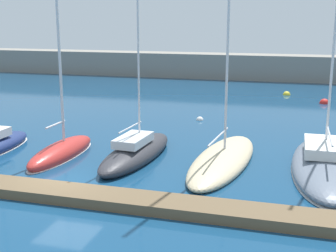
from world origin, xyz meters
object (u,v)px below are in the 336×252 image
Objects in this scene: sailboat_red_fourth at (61,150)px; mooring_buoy_yellow at (287,95)px; mooring_buoy_white at (200,120)px; sailboat_charcoal_fifth at (136,151)px; mooring_buoy_red at (324,104)px; sailboat_sand_sixth at (223,158)px; sailboat_slate_seventh at (326,164)px.

sailboat_red_fourth reaches higher than mooring_buoy_yellow.
mooring_buoy_white is (5.21, 11.01, -0.35)m from sailboat_red_fourth.
mooring_buoy_red is at bearing -23.96° from sailboat_charcoal_fifth.
sailboat_sand_sixth is at bearing -80.56° from sailboat_red_fourth.
mooring_buoy_red reaches higher than mooring_buoy_white.
sailboat_slate_seventh is 19.06m from mooring_buoy_red.
sailboat_sand_sixth is 10.27m from mooring_buoy_white.
mooring_buoy_red is 1.62× the size of mooring_buoy_white.
mooring_buoy_yellow is (-2.69, 22.89, -0.30)m from sailboat_slate_seventh.
sailboat_slate_seventh is 19.83× the size of mooring_buoy_red.
sailboat_sand_sixth is 24.14× the size of mooring_buoy_red.
sailboat_sand_sixth reaches higher than mooring_buoy_red.
sailboat_sand_sixth reaches higher than sailboat_red_fourth.
mooring_buoy_yellow is at bearing -1.66° from sailboat_sand_sixth.
mooring_buoy_yellow is (10.88, 24.51, -0.35)m from sailboat_red_fourth.
mooring_buoy_white is (-9.02, -9.65, 0.00)m from mooring_buoy_red.
sailboat_charcoal_fifth is 0.64× the size of sailboat_sand_sixth.
sailboat_slate_seventh reaches higher than sailboat_charcoal_fifth.
sailboat_charcoal_fifth is 9.63m from sailboat_slate_seventh.
sailboat_sand_sixth is at bearing -80.54° from sailboat_charcoal_fifth.
sailboat_slate_seventh reaches higher than mooring_buoy_white.
sailboat_sand_sixth is 5.04m from sailboat_slate_seventh.
sailboat_charcoal_fifth reaches higher than mooring_buoy_red.
sailboat_slate_seventh is 23.57× the size of mooring_buoy_yellow.
mooring_buoy_red is (10.24, 19.85, -0.39)m from sailboat_charcoal_fifth.
sailboat_charcoal_fifth is at bearing -77.72° from sailboat_red_fourth.
sailboat_red_fourth is 25.08m from mooring_buoy_red.
sailboat_sand_sixth is 28.70× the size of mooring_buoy_yellow.
sailboat_sand_sixth is (4.56, 0.49, -0.10)m from sailboat_charcoal_fifth.
sailboat_red_fourth is at bearing -124.55° from mooring_buoy_red.
sailboat_red_fourth is 0.61× the size of sailboat_sand_sixth.
sailboat_slate_seventh is (13.57, 1.62, -0.05)m from sailboat_red_fourth.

